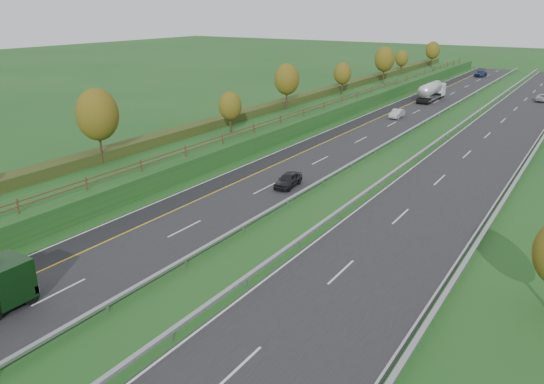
{
  "coord_description": "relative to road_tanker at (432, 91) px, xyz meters",
  "views": [
    {
      "loc": [
        28.49,
        -6.84,
        17.19
      ],
      "look_at": [
        5.74,
        29.24,
        2.2
      ],
      "focal_mm": 35.0,
      "sensor_mm": 36.0,
      "label": 1
    }
  ],
  "objects": [
    {
      "name": "ground",
      "position": [
        8.08,
        -40.9,
        -1.86
      ],
      "size": [
        400.0,
        400.0,
        0.0
      ],
      "primitive_type": "plane",
      "color": "#1B4C1B",
      "rests_on": "ground"
    },
    {
      "name": "near_carriageway",
      "position": [
        0.08,
        -35.9,
        -1.84
      ],
      "size": [
        10.5,
        200.0,
        0.04
      ],
      "primitive_type": "cube",
      "color": "black",
      "rests_on": "ground"
    },
    {
      "name": "far_carriageway",
      "position": [
        16.58,
        -35.9,
        -1.84
      ],
      "size": [
        10.5,
        200.0,
        0.04
      ],
      "primitive_type": "cube",
      "color": "black",
      "rests_on": "ground"
    },
    {
      "name": "hard_shoulder",
      "position": [
        -3.67,
        -35.9,
        -1.84
      ],
      "size": [
        3.0,
        200.0,
        0.04
      ],
      "primitive_type": "cube",
      "color": "black",
      "rests_on": "ground"
    },
    {
      "name": "lane_markings",
      "position": [
        6.48,
        -36.02,
        -1.81
      ],
      "size": [
        26.75,
        200.0,
        0.01
      ],
      "color": "silver",
      "rests_on": "near_carriageway"
    },
    {
      "name": "embankment_left",
      "position": [
        -12.92,
        -35.9,
        -0.86
      ],
      "size": [
        12.0,
        200.0,
        2.0
      ],
      "primitive_type": "cube",
      "color": "#1B4C1B",
      "rests_on": "ground"
    },
    {
      "name": "hedge_left",
      "position": [
        -14.92,
        -35.9,
        0.69
      ],
      "size": [
        2.2,
        180.0,
        1.1
      ],
      "primitive_type": "cube",
      "color": "#2C3D19",
      "rests_on": "embankment_left"
    },
    {
      "name": "fence_left",
      "position": [
        -8.42,
        -36.31,
        0.87
      ],
      "size": [
        0.12,
        189.06,
        1.2
      ],
      "color": "#422B19",
      "rests_on": "embankment_left"
    },
    {
      "name": "median_barrier_near",
      "position": [
        5.78,
        -35.9,
        -1.25
      ],
      "size": [
        0.32,
        200.0,
        0.71
      ],
      "color": "#989BA1",
      "rests_on": "ground"
    },
    {
      "name": "median_barrier_far",
      "position": [
        10.88,
        -35.9,
        -1.25
      ],
      "size": [
        0.32,
        200.0,
        0.71
      ],
      "color": "#989BA1",
      "rests_on": "ground"
    },
    {
      "name": "outer_barrier_far",
      "position": [
        22.38,
        -35.9,
        -1.25
      ],
      "size": [
        0.32,
        200.0,
        0.71
      ],
      "color": "#989BA1",
      "rests_on": "ground"
    },
    {
      "name": "trees_left",
      "position": [
        -12.56,
        -39.27,
        4.51
      ],
      "size": [
        6.64,
        164.3,
        7.66
      ],
      "color": "#2D2116",
      "rests_on": "embankment_left"
    },
    {
      "name": "road_tanker",
      "position": [
        0.0,
        0.0,
        0.0
      ],
      "size": [
        2.4,
        11.22,
        3.46
      ],
      "color": "silver",
      "rests_on": "near_carriageway"
    },
    {
      "name": "car_dark_near",
      "position": [
        3.03,
        -59.19,
        -1.11
      ],
      "size": [
        2.09,
        4.3,
        1.42
      ],
      "primitive_type": "imported",
      "rotation": [
        0.0,
        0.0,
        0.1
      ],
      "color": "black",
      "rests_on": "near_carriageway"
    },
    {
      "name": "car_silver_mid",
      "position": [
        0.26,
        -19.77,
        -1.13
      ],
      "size": [
        1.52,
        4.22,
        1.38
      ],
      "primitive_type": "imported",
      "rotation": [
        0.0,
        0.0,
        0.01
      ],
      "color": "#AFAFB4",
      "rests_on": "near_carriageway"
    },
    {
      "name": "car_small_far",
      "position": [
        0.09,
        43.41,
        -1.02
      ],
      "size": [
        2.37,
        5.57,
        1.6
      ],
      "primitive_type": "imported",
      "rotation": [
        0.0,
        0.0,
        -0.02
      ],
      "color": "#162245",
      "rests_on": "near_carriageway"
    },
    {
      "name": "car_oncoming",
      "position": [
        18.32,
        10.38,
        -1.12
      ],
      "size": [
        2.53,
        5.12,
        1.4
      ],
      "primitive_type": "imported",
      "rotation": [
        0.0,
        0.0,
        3.18
      ],
      "color": "silver",
      "rests_on": "far_carriageway"
    }
  ]
}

